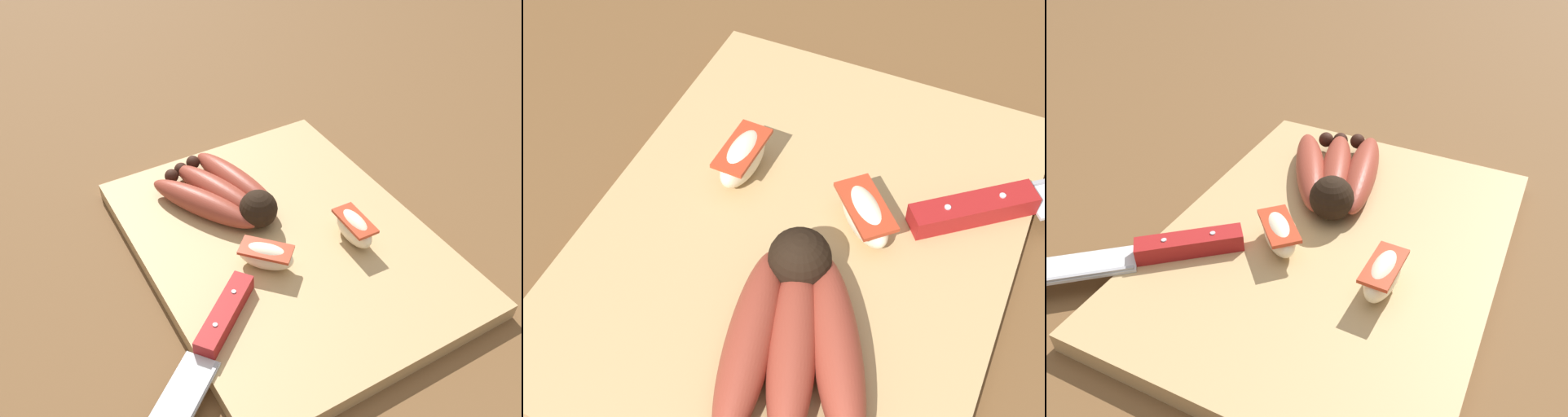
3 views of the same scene
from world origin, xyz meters
The scene contains 6 objects.
ground_plane centered at (0.00, 0.00, 0.00)m, with size 6.00×6.00×0.00m, color brown.
cutting_board centered at (0.01, 0.00, 0.01)m, with size 0.41×0.31×0.02m, color tan.
banana_bunch centered at (0.10, 0.03, 0.04)m, with size 0.17×0.14×0.05m.
chefs_knife centered at (-0.09, 0.15, 0.03)m, with size 0.20×0.24×0.02m.
apple_wedge_near centered at (-0.03, -0.07, 0.04)m, with size 0.06×0.03×0.04m.
apple_wedge_middle centered at (-0.01, 0.04, 0.04)m, with size 0.06×0.06×0.03m.
Camera 3 is at (-0.36, -0.16, 0.37)m, focal length 37.68 mm.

